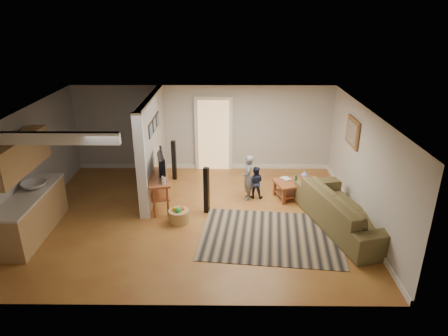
% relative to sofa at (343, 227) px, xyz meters
% --- Properties ---
extents(ground, '(7.50, 7.50, 0.00)m').
position_rel_sofa_xyz_m(ground, '(-3.29, 0.46, 0.00)').
color(ground, brown).
rests_on(ground, ground).
extents(room_shell, '(7.54, 6.02, 2.52)m').
position_rel_sofa_xyz_m(room_shell, '(-4.35, 0.88, 1.46)').
color(room_shell, '#B4B0AC').
rests_on(room_shell, ground).
extents(area_rug, '(3.16, 2.46, 0.01)m').
position_rel_sofa_xyz_m(area_rug, '(-1.66, -0.41, 0.01)').
color(area_rug, black).
rests_on(area_rug, ground).
extents(sofa, '(1.83, 3.03, 0.83)m').
position_rel_sofa_xyz_m(sofa, '(0.00, 0.00, 0.00)').
color(sofa, '#494224').
rests_on(sofa, ground).
extents(coffee_table, '(1.30, 1.00, 0.68)m').
position_rel_sofa_xyz_m(coffee_table, '(-0.78, 1.50, 0.35)').
color(coffee_table, brown).
rests_on(coffee_table, ground).
extents(tv_console, '(0.76, 1.34, 1.09)m').
position_rel_sofa_xyz_m(tv_console, '(-4.22, 0.94, 0.73)').
color(tv_console, brown).
rests_on(tv_console, ground).
extents(speaker_left, '(0.14, 0.14, 1.14)m').
position_rel_sofa_xyz_m(speaker_left, '(-3.07, 0.66, 0.57)').
color(speaker_left, black).
rests_on(speaker_left, ground).
extents(speaker_right, '(0.13, 0.13, 1.13)m').
position_rel_sofa_xyz_m(speaker_right, '(-4.08, 2.61, 0.57)').
color(speaker_right, black).
rests_on(speaker_right, ground).
extents(toy_basket, '(0.46, 0.46, 0.41)m').
position_rel_sofa_xyz_m(toy_basket, '(-3.68, 0.17, 0.17)').
color(toy_basket, '#A88748').
rests_on(toy_basket, ground).
extents(child, '(0.31, 0.44, 1.16)m').
position_rel_sofa_xyz_m(child, '(-2.07, 1.39, 0.00)').
color(child, slate).
rests_on(child, ground).
extents(toddler, '(0.46, 0.38, 0.85)m').
position_rel_sofa_xyz_m(toddler, '(-1.88, 1.46, 0.00)').
color(toddler, '#1D223C').
rests_on(toddler, ground).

